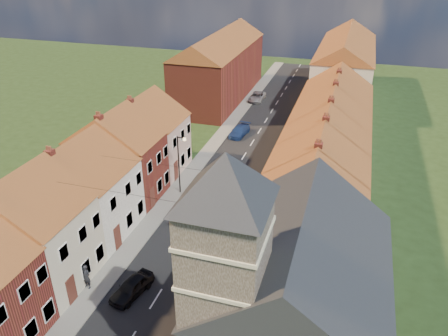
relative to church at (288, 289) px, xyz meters
The scene contains 23 objects.
road 28.87m from the church, 109.33° to the left, with size 7.00×90.00×0.02m, color black.
pavement_left 30.57m from the church, 117.29° to the left, with size 1.80×90.00×0.12m, color gray.
pavement_right 27.75m from the church, 100.53° to the left, with size 1.80×90.00×0.12m, color gray.
church is the anchor object (origin of this frame).
cottage_r_tudor 9.48m from the church, 90.57° to the left, with size 8.30×5.20×9.00m.
cottage_r_white_near 14.84m from the church, 90.23° to the left, with size 8.30×6.00×9.00m.
cottage_r_cream_mid 20.22m from the church, 90.17° to the left, with size 8.30×5.20×9.00m.
cottage_r_pink 25.61m from the church, 90.13° to the left, with size 8.30×6.00×9.00m.
cottage_r_white_far 31.00m from the church, 90.11° to the left, with size 8.30×5.20×9.00m.
cottage_r_cream_far 36.40m from the church, 90.09° to the left, with size 8.30×6.00×9.00m.
cottage_l_cream 18.84m from the church, behind, with size 8.30×6.30×9.10m.
cottage_l_white 20.61m from the church, 155.20° to the left, with size 8.30×6.90×8.80m.
cottage_l_brick_mid 23.81m from the church, 141.73° to the left, with size 8.30×5.70×9.10m.
cottage_l_pink 27.78m from the church, 132.28° to the left, with size 8.30×6.30×8.80m.
block_right_far 51.68m from the church, 90.07° to the left, with size 8.30×24.20×10.50m.
block_left_far 50.27m from the church, 111.79° to the left, with size 8.30×24.20×10.50m.
lamppost 21.38m from the church, 128.30° to the left, with size 0.88×0.15×6.00m.
car_near 12.60m from the church, 166.70° to the left, with size 1.48×3.67×1.25m, color black.
car_mid 17.55m from the church, 130.34° to the left, with size 1.53×4.39×1.45m, color gray.
car_far 34.84m from the church, 109.53° to the left, with size 1.71×4.20×1.22m, color navy.
car_distant 48.62m from the church, 105.06° to the left, with size 2.11×4.58×1.27m, color #9B9EA3.
pedestrian_left 15.39m from the church, behind, with size 0.71×0.46×1.94m, color black.
car_mid_b 13.62m from the church, 122.06° to the left, with size 1.47×4.21×1.39m, color #96979D.
Camera 1 is at (11.32, -14.43, 22.18)m, focal length 35.00 mm.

